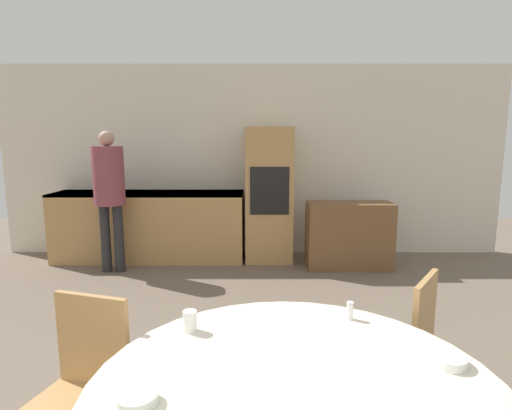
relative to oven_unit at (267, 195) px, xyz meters
name	(u,v)px	position (x,y,z in m)	size (l,w,h in m)	color
wall_back	(251,161)	(-0.21, 0.34, 0.42)	(6.94, 0.05, 2.60)	silver
kitchen_counter	(148,225)	(-1.59, -0.01, -0.41)	(2.49, 0.60, 0.91)	tan
oven_unit	(267,195)	(0.00, 0.00, 0.00)	(0.61, 0.59, 1.75)	tan
sideboard	(347,235)	(1.00, -0.35, -0.46)	(1.04, 0.45, 0.83)	brown
chair_far_left	(79,385)	(-0.96, -3.58, -0.38)	(0.50, 0.50, 0.88)	tan
chair_far_right	(402,342)	(0.64, -3.20, -0.38)	(0.56, 0.56, 0.88)	tan
person_standing	(107,186)	(-1.91, -0.53, 0.18)	(0.36, 0.36, 1.70)	#262628
cup	(188,321)	(-0.47, -3.55, -0.09)	(0.06, 0.06, 0.10)	white
bowl_near	(136,399)	(-0.55, -4.05, -0.12)	(0.14, 0.14, 0.04)	silver
bowl_centre	(447,360)	(0.57, -3.82, -0.12)	(0.13, 0.13, 0.04)	white
salt_shaker	(348,310)	(0.28, -3.43, -0.10)	(0.03, 0.03, 0.09)	white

